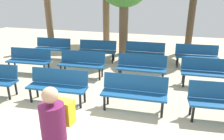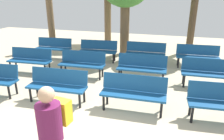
{
  "view_description": "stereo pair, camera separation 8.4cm",
  "coord_description": "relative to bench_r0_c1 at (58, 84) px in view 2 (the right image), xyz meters",
  "views": [
    {
      "loc": [
        1.7,
        -3.07,
        2.78
      ],
      "look_at": [
        0.0,
        2.83,
        0.55
      ],
      "focal_mm": 34.25,
      "sensor_mm": 36.0,
      "label": 1
    },
    {
      "loc": [
        1.78,
        -3.05,
        2.78
      ],
      "look_at": [
        0.0,
        2.83,
        0.55
      ],
      "focal_mm": 34.25,
      "sensor_mm": 36.0,
      "label": 2
    }
  ],
  "objects": [
    {
      "name": "bench_r1_c0",
      "position": [
        -2.14,
        1.73,
        0.0
      ],
      "size": [
        1.63,
        0.59,
        0.87
      ],
      "rotation": [
        0.0,
        0.0,
        0.07
      ],
      "color": "navy",
      "rests_on": "ground_plane"
    },
    {
      "name": "bench_r2_c3",
      "position": [
        3.76,
        4.04,
        0.0
      ],
      "size": [
        1.63,
        0.59,
        0.87
      ],
      "rotation": [
        0.0,
        0.0,
        0.07
      ],
      "color": "navy",
      "rests_on": "ground_plane"
    },
    {
      "name": "bench_r2_c1",
      "position": [
        -0.23,
        3.73,
        0.0
      ],
      "size": [
        1.64,
        0.63,
        0.87
      ],
      "rotation": [
        0.0,
        0.0,
        0.09
      ],
      "color": "navy",
      "rests_on": "ground_plane"
    },
    {
      "name": "bench_r1_c2",
      "position": [
        1.91,
        2.05,
        0.0
      ],
      "size": [
        1.62,
        0.54,
        0.87
      ],
      "rotation": [
        0.0,
        0.0,
        0.04
      ],
      "color": "navy",
      "rests_on": "ground_plane"
    },
    {
      "name": "tree_1",
      "position": [
        -3.23,
        5.03,
        1.02
      ],
      "size": [
        0.32,
        0.32,
        3.06
      ],
      "color": "brown",
      "rests_on": "ground_plane"
    },
    {
      "name": "bench_r1_c3",
      "position": [
        3.95,
        2.17,
        0.0
      ],
      "size": [
        1.62,
        0.55,
        0.87
      ],
      "rotation": [
        0.0,
        0.0,
        0.04
      ],
      "color": "navy",
      "rests_on": "ground_plane"
    },
    {
      "name": "bench_r0_c2",
      "position": [
        2.02,
        0.14,
        0.0
      ],
      "size": [
        1.62,
        0.54,
        0.87
      ],
      "rotation": [
        0.0,
        0.0,
        0.04
      ],
      "color": "navy",
      "rests_on": "ground_plane"
    },
    {
      "name": "bench_r2_c0",
      "position": [
        -2.31,
        3.63,
        0.0
      ],
      "size": [
        1.63,
        0.6,
        0.87
      ],
      "rotation": [
        0.0,
        0.0,
        0.08
      ],
      "color": "navy",
      "rests_on": "ground_plane"
    },
    {
      "name": "visitor_with_backpack",
      "position": [
        1.36,
        -2.4,
        0.43
      ],
      "size": [
        0.38,
        0.55,
        1.65
      ],
      "rotation": [
        0.0,
        0.0,
        3.02
      ],
      "color": "navy",
      "rests_on": "ground_plane"
    },
    {
      "name": "bench_r1_c1",
      "position": [
        -0.14,
        1.89,
        0.0
      ],
      "size": [
        1.62,
        0.56,
        0.87
      ],
      "rotation": [
        0.0,
        0.0,
        0.05
      ],
      "color": "navy",
      "rests_on": "ground_plane"
    },
    {
      "name": "bench_r2_c2",
      "position": [
        1.76,
        3.93,
        0.0
      ],
      "size": [
        1.62,
        0.54,
        0.87
      ],
      "rotation": [
        0.0,
        0.0,
        0.04
      ],
      "color": "navy",
      "rests_on": "ground_plane"
    },
    {
      "name": "bench_r0_c1",
      "position": [
        0.0,
        0.0,
        0.0
      ],
      "size": [
        1.63,
        0.58,
        0.87
      ],
      "rotation": [
        0.0,
        0.0,
        0.06
      ],
      "color": "navy",
      "rests_on": "ground_plane"
    }
  ]
}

